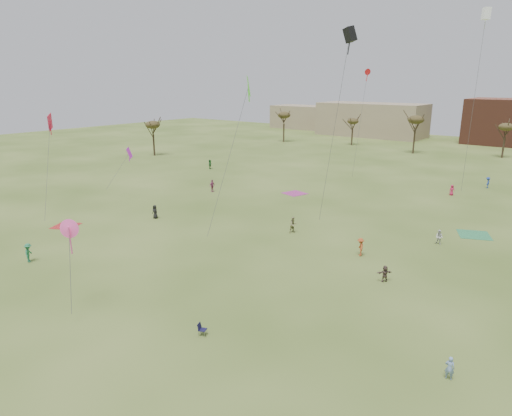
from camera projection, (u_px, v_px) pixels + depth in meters
The scene contains 20 objects.
ground at pixel (157, 313), 33.78m from camera, with size 260.00×260.00×0.00m, color #3B561B.
flyer_near_center at pixel (29, 253), 43.08m from camera, with size 1.19×0.69×1.85m, color #28794F.
spectator_fore_b at pixel (293, 225), 51.39m from camera, with size 0.91×0.71×1.87m, color #8C8859.
spectator_fore_c at pixel (385, 274), 38.88m from camera, with size 1.37×0.44×1.47m, color brown.
flyer_mid_a at pixel (155, 212), 56.77m from camera, with size 0.84×0.55×1.73m, color black.
flyer_mid_b at pixel (360, 247), 44.66m from camera, with size 1.17×0.67×1.81m, color #B74C22.
flyer_mid_c at pixel (450, 368), 26.14m from camera, with size 0.54×0.35×1.48m, color #7B9BCD.
spectator_mid_d at pixel (212, 186), 70.38m from camera, with size 1.11×0.46×1.90m, color #A54479.
spectator_mid_e at pixel (439, 237), 47.75m from camera, with size 0.77×0.60×1.58m, color silver.
flyer_far_a at pixel (210, 164), 88.60m from camera, with size 1.68×0.53×1.81m, color #21652B.
flyer_far_b at pixel (452, 190), 68.17m from camera, with size 0.79×0.51×1.61m, color #CA2250.
flyer_far_c at pixel (488, 183), 72.77m from camera, with size 1.15×0.66×1.79m, color #213D99.
blanket_red at pixel (66, 226), 53.98m from camera, with size 2.71×2.71×0.03m, color red.
blanket_plum at pixel (295, 193), 69.51m from camera, with size 3.07×3.07×0.03m, color #B13688.
blanket_olive at pixel (474, 235), 50.87m from camera, with size 3.31×3.31×0.03m, color #338C55.
camp_chair_center at pixel (202, 332), 30.79m from camera, with size 0.70×0.67×0.87m.
kites_aloft at pixel (402, 52), 50.37m from camera, with size 62.93×56.58×25.90m.
tree_line at pixel (445, 129), 93.49m from camera, with size 117.44×49.32×8.91m.
building_tan at pixel (371, 120), 140.32m from camera, with size 32.00×14.00×10.00m, color #937F60.
building_tan_west at pixel (302, 117), 163.68m from camera, with size 20.00×12.00×8.00m, color #937F60.
Camera 1 is at (24.53, -19.35, 16.77)m, focal length 31.73 mm.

